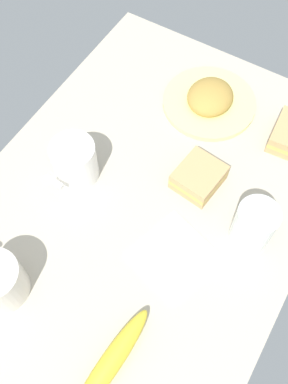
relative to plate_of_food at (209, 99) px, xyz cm
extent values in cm
cube|color=#BCB29E|center=(28.47, 0.09, -2.57)|extent=(90.00, 64.00, 2.00)
cylinder|color=#EAE58C|center=(0.00, 0.00, -0.97)|extent=(20.95, 20.95, 1.20)
ellipsoid|color=#B28C3F|center=(0.00, 0.00, 0.90)|extent=(11.13, 10.02, 5.10)
cylinder|color=white|center=(30.37, -14.73, 3.06)|extent=(8.86, 8.86, 9.26)
cylinder|color=brown|center=(30.37, -14.73, 7.18)|extent=(7.80, 7.80, 0.40)
cylinder|color=white|center=(36.38, -15.16, 3.52)|extent=(1.48, 4.06, 1.20)
cube|color=tan|center=(19.52, 7.48, -0.77)|extent=(10.15, 9.34, 1.60)
cube|color=#D8B259|center=(19.52, 7.48, 0.63)|extent=(10.15, 9.34, 1.20)
cube|color=tan|center=(19.52, 7.48, 2.03)|extent=(10.15, 9.34, 1.60)
cylinder|color=silver|center=(24.94, 21.30, 3.32)|extent=(7.64, 7.64, 9.79)
cylinder|color=white|center=(24.94, 21.30, 2.27)|extent=(6.87, 6.87, 7.69)
ellipsoid|color=yellow|center=(57.90, 11.47, 0.24)|extent=(20.85, 4.85, 3.63)
cube|color=white|center=(35.87, 11.01, -1.42)|extent=(16.41, 16.41, 0.30)
camera|label=1|loc=(63.98, 21.48, 76.79)|focal=41.50mm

